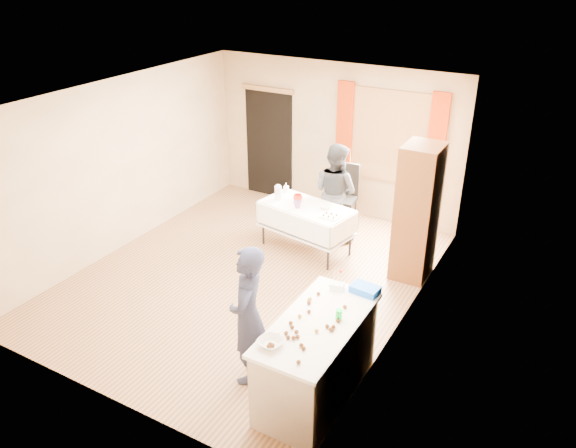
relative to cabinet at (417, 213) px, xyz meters
The scene contains 29 objects.
floor 2.54m from the cabinet, 148.41° to the right, with size 4.50×5.50×0.02m, color #9E7047.
ceiling 2.85m from the cabinet, 148.41° to the right, with size 4.50×5.50×0.02m, color white.
wall_back 2.53m from the cabinet, 142.33° to the left, with size 4.50×0.02×2.60m, color tan.
wall_front 4.46m from the cabinet, 116.54° to the right, with size 4.50×0.02×2.60m, color tan.
wall_left 4.43m from the cabinet, 163.94° to the right, with size 0.02×5.50×2.60m, color tan.
wall_right 1.29m from the cabinet, 77.56° to the right, with size 0.02×5.50×2.60m, color tan.
window_frame 1.87m from the cabinet, 123.49° to the left, with size 1.32×0.06×1.52m, color olive.
window_pane 1.86m from the cabinet, 123.76° to the left, with size 1.20×0.02×1.40m, color white.
curtain_left 2.34m from the cabinet, 140.75° to the left, with size 0.28×0.06×1.65m, color #A52D08.
curtain_right 1.55m from the cabinet, 98.26° to the left, with size 0.28×0.06×1.65m, color #A52D08.
doorway 3.62m from the cabinet, 155.40° to the left, with size 0.95×0.04×2.00m, color black.
door_lintel 3.75m from the cabinet, 155.83° to the left, with size 1.05×0.06×0.08m, color olive.
cabinet is the anchor object (origin of this frame).
counter 2.88m from the cabinet, 92.02° to the right, with size 0.75×1.59×0.91m.
party_table 1.75m from the cabinet, behind, with size 1.53×0.97×0.75m.
chair 1.95m from the cabinet, 147.37° to the left, with size 0.49×0.49×1.06m.
girl 3.08m from the cabinet, 106.22° to the right, with size 0.55×0.67×1.60m, color #1B1E39.
woman 1.58m from the cabinet, 160.40° to the left, with size 0.90×0.78×1.58m, color black.
soda_can 2.70m from the cabinet, 88.66° to the right, with size 0.07×0.07×0.12m, color #109B2B.
mixing_bowl 3.39m from the cabinet, 95.53° to the right, with size 0.27×0.27×0.06m, color white.
foam_block 2.21m from the cabinet, 94.83° to the right, with size 0.15×0.10×0.08m, color white.
blue_basket 2.10m from the cabinet, 87.26° to the right, with size 0.30×0.20×0.08m, color blue.
pitcher 2.16m from the cabinet, behind, with size 0.11×0.11×0.22m, color silver.
cup_red 1.87m from the cabinet, behind, with size 0.18×0.18×0.11m, color red.
cup_rainbow 1.77m from the cabinet, behind, with size 0.13×0.13×0.11m, color red.
small_bowl 1.39m from the cabinet, behind, with size 0.21×0.21×0.05m, color white.
pastry_tray 1.23m from the cabinet, 166.45° to the right, with size 0.28×0.20×0.02m, color white.
bottle 2.21m from the cabinet, behind, with size 0.08×0.08×0.15m, color white.
cake_balls 3.01m from the cabinet, 93.24° to the right, with size 0.47×1.12×0.04m.
Camera 1 is at (3.87, -5.73, 4.26)m, focal length 35.00 mm.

